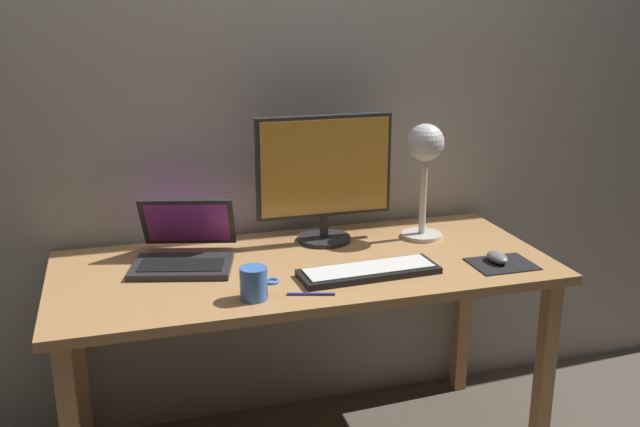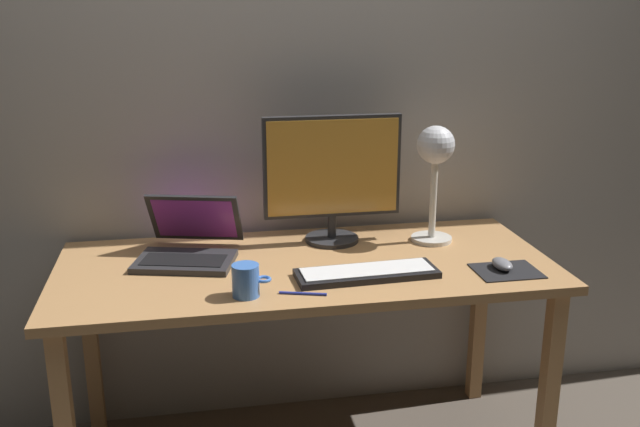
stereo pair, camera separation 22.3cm
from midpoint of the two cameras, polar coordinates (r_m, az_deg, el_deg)
The scene contains 10 objects.
back_wall at distance 2.58m, azimuth -0.16°, elevation 10.91°, with size 4.80×0.06×2.60m, color #A8A099.
desk at distance 2.35m, azimuth 1.59°, elevation -5.80°, with size 1.60×0.70×0.74m.
monitor at distance 2.46m, azimuth 3.58°, elevation 3.17°, with size 0.48×0.19×0.45m.
keyboard_main at distance 2.22m, azimuth 6.64°, elevation -4.78°, with size 0.45×0.16×0.03m.
laptop at distance 2.38m, azimuth -7.73°, elevation -2.18°, with size 0.38×0.38×0.20m.
desk_lamp at distance 2.50m, azimuth 11.71°, elevation 4.25°, with size 0.14×0.14×0.41m.
mousepad at distance 2.35m, azimuth 17.32°, elevation -4.45°, with size 0.20×0.16×0.00m, color black.
mouse at distance 2.36m, azimuth 16.97°, elevation -3.93°, with size 0.06×0.10×0.03m, color slate.
coffee_mug at distance 2.06m, azimuth -2.82°, elevation -5.42°, with size 0.11×0.08×0.10m.
pen at distance 2.08m, azimuth 1.71°, elevation -6.45°, with size 0.01×0.01×0.14m, color #2633A5.
Camera 2 is at (-0.35, -2.15, 1.56)m, focal length 40.13 mm.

